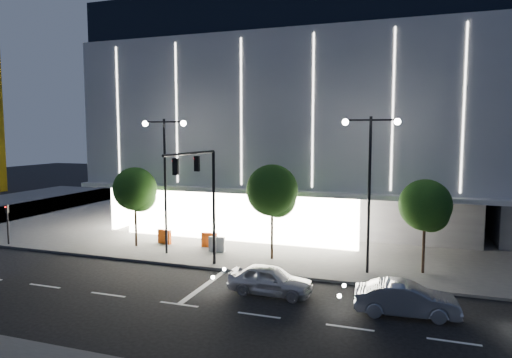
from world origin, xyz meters
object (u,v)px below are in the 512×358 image
at_px(tree_mid, 273,193).
at_px(car_lead, 270,280).
at_px(traffic_mast, 203,187).
at_px(street_lamp_east, 370,171).
at_px(tree_right, 426,208).
at_px(barrier_d, 217,244).
at_px(ped_signal_far, 7,220).
at_px(tree_left, 135,191).
at_px(car_second, 406,299).
at_px(street_lamp_west, 165,166).
at_px(barrier_c, 209,240).
at_px(barrier_a, 165,237).

xyz_separation_m(tree_mid, car_lead, (1.64, -5.78, -3.60)).
distance_m(traffic_mast, street_lamp_east, 9.43).
distance_m(street_lamp_east, tree_right, 3.81).
bearing_deg(barrier_d, ped_signal_far, -171.62).
height_order(traffic_mast, street_lamp_east, street_lamp_east).
distance_m(tree_left, car_lead, 13.41).
height_order(car_second, barrier_d, car_second).
distance_m(tree_left, tree_right, 19.00).
height_order(street_lamp_west, tree_right, street_lamp_west).
xyz_separation_m(street_lamp_east, barrier_d, (-10.01, 1.46, -5.31)).
xyz_separation_m(car_second, barrier_c, (-13.18, 7.79, -0.09)).
xyz_separation_m(traffic_mast, tree_right, (12.03, 3.68, -1.14)).
bearing_deg(barrier_d, street_lamp_west, -156.76).
height_order(traffic_mast, car_lead, traffic_mast).
distance_m(street_lamp_west, tree_right, 16.19).
height_order(traffic_mast, car_second, traffic_mast).
relative_size(tree_right, barrier_a, 5.01).
xyz_separation_m(tree_left, tree_mid, (10.00, 0.00, 0.30)).
bearing_deg(traffic_mast, tree_mid, 50.58).
xyz_separation_m(ped_signal_far, tree_left, (9.03, 2.52, 2.15)).
bearing_deg(street_lamp_east, barrier_c, 167.58).
xyz_separation_m(tree_mid, car_second, (8.15, -6.38, -3.59)).
xyz_separation_m(street_lamp_east, tree_left, (-15.97, 1.02, -1.92)).
bearing_deg(ped_signal_far, street_lamp_east, 3.44).
height_order(tree_left, car_lead, tree_left).
bearing_deg(car_lead, barrier_a, 57.67).
xyz_separation_m(traffic_mast, barrier_c, (-2.01, 5.09, -4.38)).
xyz_separation_m(car_lead, barrier_a, (-10.16, 7.06, -0.08)).
distance_m(traffic_mast, barrier_a, 8.60).
bearing_deg(ped_signal_far, car_lead, -8.96).
distance_m(tree_mid, barrier_d, 5.48).
height_order(street_lamp_west, barrier_a, street_lamp_west).
distance_m(street_lamp_east, car_second, 7.79).
xyz_separation_m(traffic_mast, ped_signal_far, (-16.00, 1.16, -3.14)).
xyz_separation_m(tree_left, barrier_a, (1.48, 1.28, -3.38)).
xyz_separation_m(car_lead, barrier_d, (-5.68, 6.22, -0.08)).
bearing_deg(traffic_mast, car_second, -13.58).
bearing_deg(barrier_a, traffic_mast, -28.26).
xyz_separation_m(street_lamp_west, ped_signal_far, (-12.00, -1.50, -4.07)).
bearing_deg(barrier_c, tree_right, -14.30).
bearing_deg(tree_left, car_lead, -26.41).
relative_size(tree_left, tree_mid, 0.93).
bearing_deg(street_lamp_west, tree_mid, 8.26).
relative_size(street_lamp_east, barrier_c, 8.18).
bearing_deg(tree_mid, street_lamp_east, -9.69).
bearing_deg(street_lamp_west, tree_left, 161.06).
distance_m(ped_signal_far, tree_left, 9.61).
bearing_deg(tree_left, barrier_a, 40.72).
xyz_separation_m(car_lead, barrier_c, (-6.68, 7.19, -0.08)).
relative_size(traffic_mast, barrier_d, 6.43).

